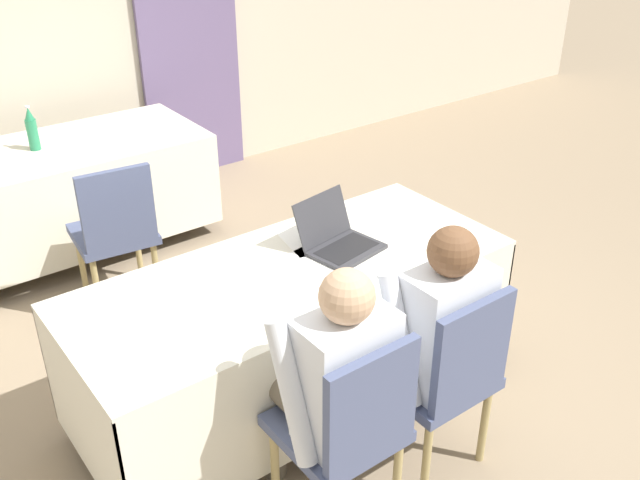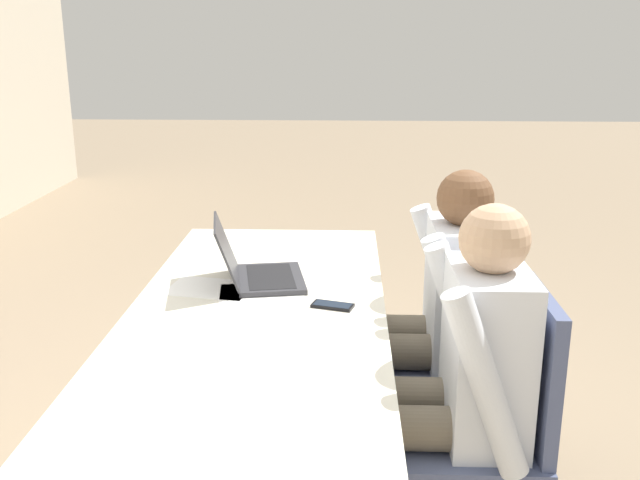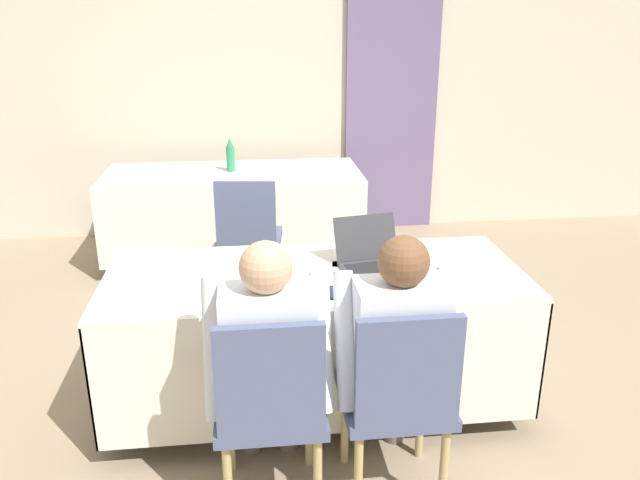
{
  "view_description": "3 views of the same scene",
  "coord_description": "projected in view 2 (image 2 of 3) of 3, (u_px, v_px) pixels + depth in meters",
  "views": [
    {
      "loc": [
        -1.55,
        -2.28,
        2.41
      ],
      "look_at": [
        0.0,
        -0.21,
        1.0
      ],
      "focal_mm": 40.0,
      "sensor_mm": 36.0,
      "label": 1
    },
    {
      "loc": [
        -2.18,
        -0.3,
        1.63
      ],
      "look_at": [
        0.0,
        -0.21,
        1.0
      ],
      "focal_mm": 40.0,
      "sensor_mm": 36.0,
      "label": 2
    },
    {
      "loc": [
        -0.3,
        -2.82,
        1.95
      ],
      "look_at": [
        0.0,
        -0.21,
        1.0
      ],
      "focal_mm": 35.0,
      "sensor_mm": 36.0,
      "label": 3
    }
  ],
  "objects": [
    {
      "name": "person_white_shirt",
      "position": [
        437.0,
        307.0,
        2.59
      ],
      "size": [
        0.5,
        0.52,
        1.18
      ],
      "rotation": [
        0.0,
        0.0,
        3.14
      ],
      "color": "#665B4C",
      "rests_on": "ground_plane"
    },
    {
      "name": "person_checkered_shirt",
      "position": [
        458.0,
        371.0,
        2.1
      ],
      "size": [
        0.5,
        0.52,
        1.18
      ],
      "rotation": [
        0.0,
        0.0,
        3.14
      ],
      "color": "#665B4C",
      "rests_on": "ground_plane"
    },
    {
      "name": "paper_left_edge",
      "position": [
        210.0,
        288.0,
        2.57
      ],
      "size": [
        0.26,
        0.33,
        0.0
      ],
      "rotation": [
        0.0,
        0.0,
        -0.18
      ],
      "color": "white",
      "rests_on": "conference_table_near"
    },
    {
      "name": "chair_near_left",
      "position": [
        490.0,
        420.0,
        2.14
      ],
      "size": [
        0.44,
        0.44,
        0.92
      ],
      "rotation": [
        0.0,
        0.0,
        3.14
      ],
      "color": "tan",
      "rests_on": "ground_plane"
    },
    {
      "name": "cell_phone",
      "position": [
        333.0,
        305.0,
        2.39
      ],
      "size": [
        0.1,
        0.15,
        0.01
      ],
      "rotation": [
        0.0,
        0.0,
        -0.29
      ],
      "color": "black",
      "rests_on": "conference_table_near"
    },
    {
      "name": "paper_beside_laptop",
      "position": [
        139.0,
        385.0,
        1.86
      ],
      "size": [
        0.31,
        0.36,
        0.0
      ],
      "rotation": [
        0.0,
        0.0,
        0.43
      ],
      "color": "white",
      "rests_on": "conference_table_near"
    },
    {
      "name": "chair_near_right",
      "position": [
        464.0,
        348.0,
        2.63
      ],
      "size": [
        0.44,
        0.44,
        0.92
      ],
      "rotation": [
        0.0,
        0.0,
        3.14
      ],
      "color": "tan",
      "rests_on": "ground_plane"
    },
    {
      "name": "laptop",
      "position": [
        257.0,
        270.0,
        2.62
      ],
      "size": [
        0.38,
        0.37,
        0.24
      ],
      "rotation": [
        0.0,
        0.0,
        0.18
      ],
      "color": "#333338",
      "rests_on": "conference_table_near"
    },
    {
      "name": "paper_centre_table",
      "position": [
        263.0,
        293.0,
        2.52
      ],
      "size": [
        0.25,
        0.32,
        0.0
      ],
      "rotation": [
        0.0,
        0.0,
        0.13
      ],
      "color": "white",
      "rests_on": "conference_table_near"
    },
    {
      "name": "conference_table_near",
      "position": [
        257.0,
        360.0,
        2.4
      ],
      "size": [
        2.06,
        0.86,
        0.75
      ],
      "color": "silver",
      "rests_on": "ground_plane"
    }
  ]
}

